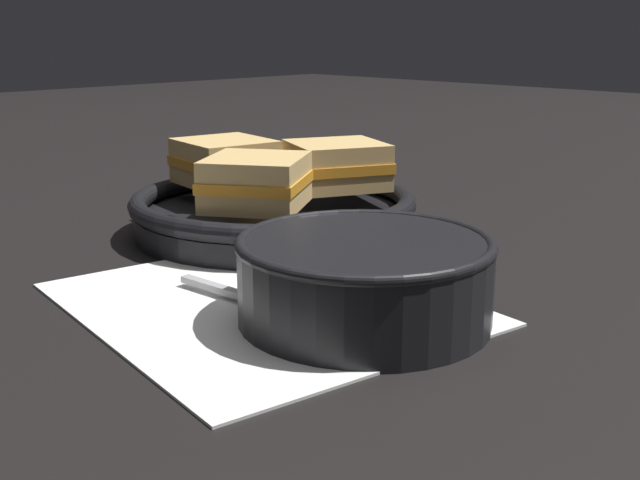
% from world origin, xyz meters
% --- Properties ---
extents(ground_plane, '(4.00, 4.00, 0.00)m').
position_xyz_m(ground_plane, '(0.00, 0.00, 0.00)').
color(ground_plane, black).
extents(napkin, '(0.33, 0.29, 0.00)m').
position_xyz_m(napkin, '(0.02, -0.06, 0.00)').
color(napkin, white).
rests_on(napkin, ground_plane).
extents(soup_bowl, '(0.18, 0.18, 0.06)m').
position_xyz_m(soup_bowl, '(0.10, -0.03, 0.04)').
color(soup_bowl, black).
rests_on(soup_bowl, ground_plane).
extents(spoon, '(0.17, 0.03, 0.01)m').
position_xyz_m(spoon, '(0.06, -0.07, 0.01)').
color(spoon, '#B7B7BC').
rests_on(spoon, napkin).
extents(skillet, '(0.39, 0.28, 0.04)m').
position_xyz_m(skillet, '(-0.14, 0.09, 0.02)').
color(skillet, black).
rests_on(skillet, ground_plane).
extents(sandwich_near_left, '(0.12, 0.12, 0.05)m').
position_xyz_m(sandwich_near_left, '(-0.11, 0.15, 0.06)').
color(sandwich_near_left, '#DBB26B').
rests_on(sandwich_near_left, skillet).
extents(sandwich_near_right, '(0.11, 0.10, 0.05)m').
position_xyz_m(sandwich_near_right, '(-0.20, 0.09, 0.06)').
color(sandwich_near_right, '#DBB26B').
rests_on(sandwich_near_right, skillet).
extents(sandwich_far_left, '(0.12, 0.12, 0.05)m').
position_xyz_m(sandwich_far_left, '(-0.10, 0.04, 0.06)').
color(sandwich_far_left, '#DBB26B').
rests_on(sandwich_far_left, skillet).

